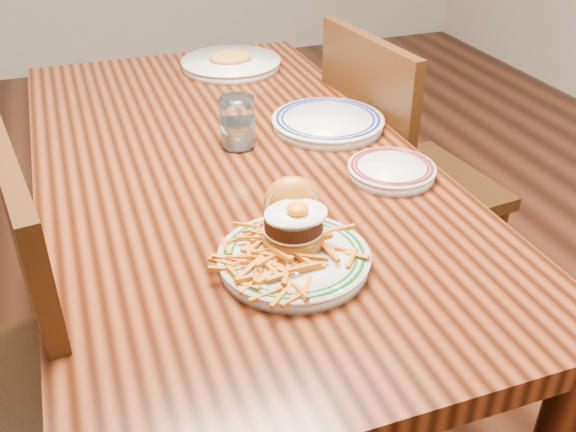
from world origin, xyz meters
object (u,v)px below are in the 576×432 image
object	(u,v)px
chair_right	(396,177)
main_plate	(294,244)
table	(231,191)
side_plate	(392,170)

from	to	relation	value
chair_right	main_plate	bearing A→B (deg)	41.83
table	main_plate	world-z (taller)	main_plate
table	main_plate	xyz separation A→B (m)	(-0.00, -0.43, 0.12)
main_plate	side_plate	world-z (taller)	main_plate
chair_right	side_plate	world-z (taller)	chair_right
table	chair_right	world-z (taller)	chair_right
main_plate	side_plate	bearing A→B (deg)	54.12
side_plate	chair_right	bearing A→B (deg)	61.71
chair_right	table	bearing A→B (deg)	12.76
chair_right	side_plate	distance (m)	0.54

